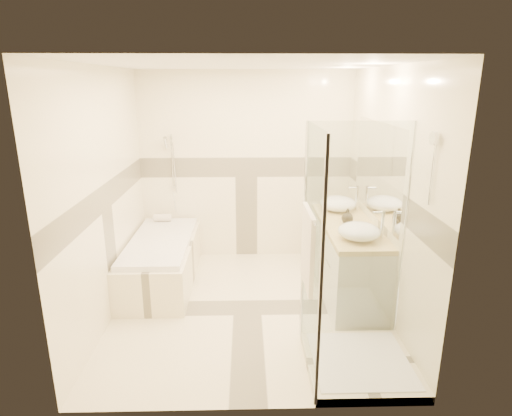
{
  "coord_description": "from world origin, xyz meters",
  "views": [
    {
      "loc": [
        -0.01,
        -4.13,
        2.34
      ],
      "look_at": [
        0.1,
        0.25,
        1.05
      ],
      "focal_mm": 30.0,
      "sensor_mm": 36.0,
      "label": 1
    }
  ],
  "objects_px": {
    "shower_enclosure": "(347,311)",
    "vessel_sink_far": "(359,231)",
    "vanity": "(347,259)",
    "amenity_bottle_a": "(347,217)",
    "bathtub": "(162,259)",
    "amenity_bottle_b": "(347,216)",
    "vessel_sink_near": "(338,203)"
  },
  "relations": [
    {
      "from": "shower_enclosure",
      "to": "vessel_sink_far",
      "type": "relative_size",
      "value": 4.92
    },
    {
      "from": "vanity",
      "to": "shower_enclosure",
      "type": "distance_m",
      "value": 1.31
    },
    {
      "from": "vessel_sink_far",
      "to": "amenity_bottle_a",
      "type": "distance_m",
      "value": 0.5
    },
    {
      "from": "bathtub",
      "to": "amenity_bottle_b",
      "type": "relative_size",
      "value": 10.25
    },
    {
      "from": "bathtub",
      "to": "amenity_bottle_b",
      "type": "height_order",
      "value": "amenity_bottle_b"
    },
    {
      "from": "vanity",
      "to": "amenity_bottle_b",
      "type": "distance_m",
      "value": 0.51
    },
    {
      "from": "vessel_sink_near",
      "to": "vanity",
      "type": "bearing_deg",
      "value": -87.74
    },
    {
      "from": "amenity_bottle_a",
      "to": "amenity_bottle_b",
      "type": "bearing_deg",
      "value": -90.0
    },
    {
      "from": "amenity_bottle_b",
      "to": "vessel_sink_far",
      "type": "bearing_deg",
      "value": -90.0
    },
    {
      "from": "vessel_sink_near",
      "to": "vessel_sink_far",
      "type": "relative_size",
      "value": 1.04
    },
    {
      "from": "vessel_sink_near",
      "to": "amenity_bottle_b",
      "type": "relative_size",
      "value": 2.61
    },
    {
      "from": "amenity_bottle_a",
      "to": "shower_enclosure",
      "type": "bearing_deg",
      "value": -102.01
    },
    {
      "from": "vanity",
      "to": "amenity_bottle_a",
      "type": "height_order",
      "value": "amenity_bottle_a"
    },
    {
      "from": "shower_enclosure",
      "to": "amenity_bottle_b",
      "type": "distance_m",
      "value": 1.38
    },
    {
      "from": "vessel_sink_near",
      "to": "amenity_bottle_b",
      "type": "xyz_separation_m",
      "value": [
        0.0,
        -0.5,
        -0.0
      ]
    },
    {
      "from": "vanity",
      "to": "amenity_bottle_b",
      "type": "xyz_separation_m",
      "value": [
        -0.02,
        0.01,
        0.51
      ]
    },
    {
      "from": "shower_enclosure",
      "to": "vessel_sink_near",
      "type": "bearing_deg",
      "value": 81.27
    },
    {
      "from": "shower_enclosure",
      "to": "amenity_bottle_a",
      "type": "relative_size",
      "value": 14.31
    },
    {
      "from": "shower_enclosure",
      "to": "vessel_sink_near",
      "type": "xyz_separation_m",
      "value": [
        0.27,
        1.78,
        0.43
      ]
    },
    {
      "from": "vessel_sink_near",
      "to": "amenity_bottle_a",
      "type": "distance_m",
      "value": 0.49
    },
    {
      "from": "shower_enclosure",
      "to": "amenity_bottle_a",
      "type": "xyz_separation_m",
      "value": [
        0.27,
        1.28,
        0.42
      ]
    },
    {
      "from": "shower_enclosure",
      "to": "amenity_bottle_a",
      "type": "bearing_deg",
      "value": 77.99
    },
    {
      "from": "vessel_sink_far",
      "to": "amenity_bottle_b",
      "type": "relative_size",
      "value": 2.5
    },
    {
      "from": "vanity",
      "to": "vessel_sink_near",
      "type": "relative_size",
      "value": 3.75
    },
    {
      "from": "vessel_sink_far",
      "to": "amenity_bottle_a",
      "type": "height_order",
      "value": "vessel_sink_far"
    },
    {
      "from": "vessel_sink_far",
      "to": "amenity_bottle_b",
      "type": "bearing_deg",
      "value": 90.0
    },
    {
      "from": "shower_enclosure",
      "to": "amenity_bottle_b",
      "type": "relative_size",
      "value": 12.3
    },
    {
      "from": "bathtub",
      "to": "vessel_sink_near",
      "type": "distance_m",
      "value": 2.23
    },
    {
      "from": "shower_enclosure",
      "to": "amenity_bottle_b",
      "type": "height_order",
      "value": "shower_enclosure"
    },
    {
      "from": "amenity_bottle_a",
      "to": "bathtub",
      "type": "bearing_deg",
      "value": 170.96
    },
    {
      "from": "bathtub",
      "to": "amenity_bottle_a",
      "type": "xyz_separation_m",
      "value": [
        2.13,
        -0.34,
        0.61
      ]
    },
    {
      "from": "vessel_sink_near",
      "to": "vessel_sink_far",
      "type": "height_order",
      "value": "vessel_sink_near"
    }
  ]
}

